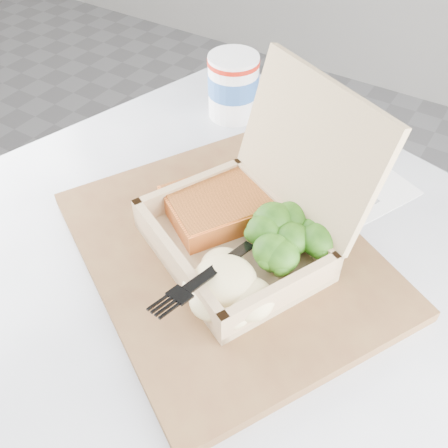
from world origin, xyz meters
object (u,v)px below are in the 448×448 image
Objects in this scene: paper_cup at (233,84)px; serving_tray at (226,251)px; cafe_table at (210,364)px; takeout_container at (256,213)px.

serving_tray is at bearing -59.98° from paper_cup.
cafe_table is 0.42m from paper_cup.
takeout_container is (0.02, 0.07, 0.24)m from cafe_table.
cafe_table is at bearing -63.28° from paper_cup.
serving_tray is at bearing 93.55° from cafe_table.
serving_tray is 3.76× the size of paper_cup.
cafe_table is at bearing -86.45° from serving_tray.
serving_tray is at bearing -107.94° from takeout_container.
cafe_table is 0.26m from takeout_container.
takeout_container reaches higher than serving_tray.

